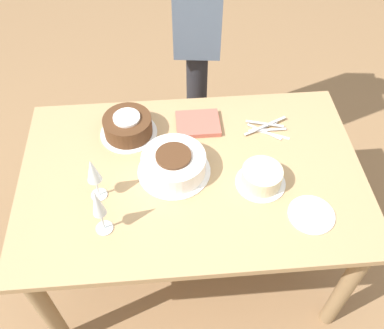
{
  "coord_description": "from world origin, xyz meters",
  "views": [
    {
      "loc": [
        0.09,
        1.1,
        2.09
      ],
      "look_at": [
        0.0,
        0.0,
        0.78
      ],
      "focal_mm": 40.0,
      "sensor_mm": 36.0,
      "label": 1
    }
  ],
  "objects_px": {
    "cake_front_chocolate": "(128,126)",
    "cake_back_decorated": "(261,177)",
    "cake_center_white": "(174,164)",
    "wine_glass_far": "(93,172)",
    "wine_glass_near": "(98,205)"
  },
  "relations": [
    {
      "from": "cake_center_white",
      "to": "cake_front_chocolate",
      "type": "bearing_deg",
      "value": -51.18
    },
    {
      "from": "cake_center_white",
      "to": "cake_front_chocolate",
      "type": "relative_size",
      "value": 1.19
    },
    {
      "from": "cake_center_white",
      "to": "cake_back_decorated",
      "type": "relative_size",
      "value": 1.49
    },
    {
      "from": "cake_center_white",
      "to": "cake_back_decorated",
      "type": "bearing_deg",
      "value": 165.18
    },
    {
      "from": "cake_center_white",
      "to": "wine_glass_far",
      "type": "distance_m",
      "value": 0.33
    },
    {
      "from": "cake_back_decorated",
      "to": "wine_glass_far",
      "type": "bearing_deg",
      "value": 0.65
    },
    {
      "from": "cake_front_chocolate",
      "to": "wine_glass_near",
      "type": "bearing_deg",
      "value": 80.22
    },
    {
      "from": "cake_center_white",
      "to": "cake_back_decorated",
      "type": "height_order",
      "value": "cake_center_white"
    },
    {
      "from": "cake_front_chocolate",
      "to": "cake_back_decorated",
      "type": "distance_m",
      "value": 0.62
    },
    {
      "from": "cake_center_white",
      "to": "wine_glass_far",
      "type": "relative_size",
      "value": 1.43
    },
    {
      "from": "cake_back_decorated",
      "to": "wine_glass_far",
      "type": "height_order",
      "value": "wine_glass_far"
    },
    {
      "from": "cake_front_chocolate",
      "to": "wine_glass_near",
      "type": "distance_m",
      "value": 0.51
    },
    {
      "from": "wine_glass_near",
      "to": "cake_center_white",
      "type": "bearing_deg",
      "value": -137.11
    },
    {
      "from": "cake_back_decorated",
      "to": "wine_glass_near",
      "type": "height_order",
      "value": "wine_glass_near"
    },
    {
      "from": "cake_back_decorated",
      "to": "wine_glass_far",
      "type": "xyz_separation_m",
      "value": [
        0.64,
        0.01,
        0.11
      ]
    }
  ]
}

